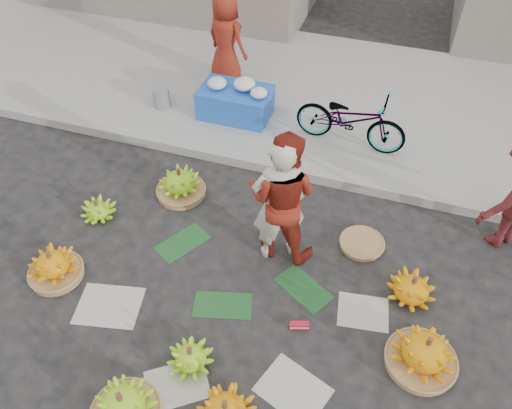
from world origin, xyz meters
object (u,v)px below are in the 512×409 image
(banana_bunch_0, at_px, (53,266))
(banana_bunch_4, at_px, (424,353))
(bicycle, at_px, (351,119))
(flower_table, at_px, (236,101))
(vendor_cream, at_px, (279,202))

(banana_bunch_0, relative_size, banana_bunch_4, 0.75)
(bicycle, bearing_deg, flower_table, 89.72)
(banana_bunch_4, distance_m, bicycle, 3.51)
(banana_bunch_4, bearing_deg, banana_bunch_0, -177.38)
(banana_bunch_0, xyz_separation_m, banana_bunch_4, (4.13, 0.19, 0.03))
(vendor_cream, bearing_deg, banana_bunch_0, -3.09)
(banana_bunch_4, distance_m, vendor_cream, 2.13)
(banana_bunch_0, relative_size, flower_table, 0.56)
(banana_bunch_0, height_order, vendor_cream, vendor_cream)
(banana_bunch_4, relative_size, bicycle, 0.50)
(banana_bunch_4, height_order, vendor_cream, vendor_cream)
(banana_bunch_4, relative_size, vendor_cream, 0.48)
(banana_bunch_0, bearing_deg, bicycle, 50.89)
(flower_table, relative_size, bicycle, 0.68)
(vendor_cream, relative_size, bicycle, 1.04)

